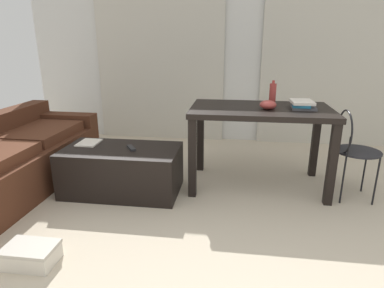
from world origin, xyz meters
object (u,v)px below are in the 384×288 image
Objects in this scene: couch at (10,161)px; tv_remote_primary at (131,148)px; craft_table at (260,119)px; bottle_near at (273,94)px; book_stack at (302,104)px; coffee_table at (122,170)px; shoebox at (31,255)px; bowl at (268,105)px; magazine at (89,143)px; wire_chair at (351,144)px.

couch is 13.29× the size of tv_remote_primary.
craft_table is 5.56× the size of bottle_near.
book_stack is at bearing -21.72° from tv_remote_primary.
coffee_table is 1.39m from craft_table.
shoebox is (0.86, -1.04, -0.22)m from couch.
magazine is (-1.69, -0.14, -0.39)m from bowl.
bowl reaches higher than couch.
coffee_table is 4.57× the size of bottle_near.
tv_remote_primary is at bearing -159.87° from bottle_near.
wire_chair is (0.79, -0.16, -0.16)m from craft_table.
wire_chair is 5.43× the size of bowl.
book_stack is at bearing 13.15° from bowl.
coffee_table is 1.62m from bottle_near.
craft_table is at bearing 168.84° from wire_chair.
wire_chair is at bearing -20.42° from book_stack.
coffee_table is 0.44m from magazine.
book_stack is at bearing 0.18° from craft_table.
couch is 8.47× the size of magazine.
bottle_near is 2.42m from shoebox.
book_stack is 1.07× the size of magazine.
wire_chair reaches higher than shoebox.
book_stack is at bearing -31.01° from bottle_near.
shoebox is at bearing -101.48° from coffee_table.
book_stack is 1.68× the size of tv_remote_primary.
bowl is (0.06, -0.07, 0.15)m from craft_table.
bowl reaches higher than wire_chair.
tv_remote_primary reaches higher than coffee_table.
tv_remote_primary is at bearing -164.89° from craft_table.
coffee_table is 0.82× the size of craft_table.
craft_table reaches higher than couch.
bowl is at bearing -104.17° from bottle_near.
bottle_near reaches higher than book_stack.
book_stack reaches higher than craft_table.
tv_remote_primary is at bearing -13.20° from magazine.
shoebox is at bearing -150.72° from wire_chair.
bowl is (-0.06, -0.23, -0.06)m from bottle_near.
tv_remote_primary is (1.19, 0.08, 0.16)m from couch.
couch is 1.59× the size of craft_table.
coffee_table is 0.25m from tv_remote_primary.
craft_table is 0.18m from bowl.
bottle_near is at bearing 44.68° from shoebox.
craft_table is 4.98× the size of book_stack.
bottle_near reaches higher than coffee_table.
bottle_near is 0.24m from bowl.
wire_chair is 0.84m from bottle_near.
shoebox is (-1.62, -1.60, -0.83)m from bottle_near.
shoebox is (-1.51, -1.45, -0.61)m from craft_table.
bottle_near is 0.90× the size of book_stack.
coffee_table is at bearing 147.32° from tv_remote_primary.
couch is at bearing -172.25° from bowl.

